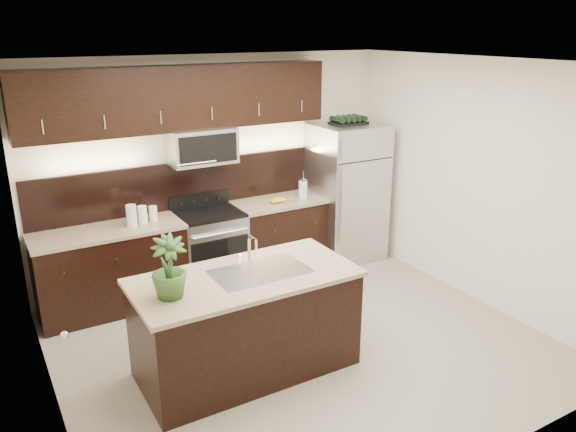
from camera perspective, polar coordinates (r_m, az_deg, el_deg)
The scene contains 12 objects.
ground at distance 5.72m, azimuth 1.41°, elevation -12.83°, with size 4.50×4.50×0.00m, color gray.
room_walls at distance 4.96m, azimuth 0.70°, elevation 3.56°, with size 4.52×4.02×2.71m.
counter_run at distance 6.70m, azimuth -9.53°, elevation -3.69°, with size 3.51×0.65×0.94m.
upper_fixtures at distance 6.41m, azimuth -10.60°, elevation 10.75°, with size 3.49×0.40×1.66m.
island at distance 5.13m, azimuth -4.27°, elevation -10.79°, with size 1.96×0.96×0.94m.
sink_faucet at distance 4.98m, azimuth -2.90°, elevation -5.47°, with size 0.84×0.50×0.28m.
refrigerator at distance 7.47m, azimuth 5.91°, elevation 2.39°, with size 0.87×0.79×1.81m, color #B2B2B7.
wine_rack at distance 7.26m, azimuth 6.16°, elevation 9.65°, with size 0.45×0.28×0.10m.
plant at distance 4.52m, azimuth -12.00°, elevation -5.14°, with size 0.29×0.29×0.51m, color #294C1E.
canisters at distance 6.31m, azimuth -14.82°, elevation 0.10°, with size 0.35×0.16×0.24m.
french_press at distance 7.07m, azimuth 1.54°, elevation 2.87°, with size 0.11×0.11×0.33m.
bananas at distance 6.86m, azimuth -1.50°, elevation 1.56°, with size 0.20×0.15×0.06m, color gold.
Camera 1 is at (-2.57, -4.14, 2.99)m, focal length 35.00 mm.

